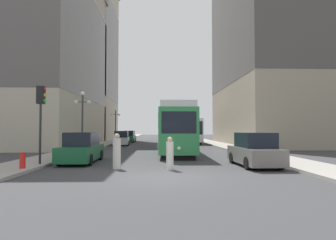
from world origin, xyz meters
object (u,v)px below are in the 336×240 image
parked_car_left_far (129,137)px  parked_car_right_far (254,151)px  pedestrian_crossing_far (117,152)px  lamp_post_left_near (82,111)px  fire_hydrant (23,160)px  traffic_light_near_left (41,104)px  streetcar (175,128)px  parked_car_left_near (82,148)px  transit_bus (188,130)px  parked_car_left_mid (121,139)px  pedestrian_crossing_near (170,154)px  lamp_post_left_far (116,120)px

parked_car_left_far → parked_car_right_far: bearing=-70.0°
pedestrian_crossing_far → parked_car_left_far: bearing=-116.2°
lamp_post_left_near → fire_hydrant: bearing=-89.5°
traffic_light_near_left → fire_hydrant: size_ratio=5.56×
pedestrian_crossing_far → traffic_light_near_left: bearing=-43.3°
streetcar → parked_car_left_near: (-6.05, -7.04, -1.26)m
lamp_post_left_near → parked_car_right_far: bearing=-38.2°
transit_bus → parked_car_left_far: size_ratio=2.45×
parked_car_left_mid → parked_car_left_far: same height
transit_bus → pedestrian_crossing_far: 28.04m
parked_car_left_far → fire_hydrant: 31.08m
pedestrian_crossing_near → traffic_light_near_left: (-6.88, 1.31, 2.61)m
parked_car_left_near → fire_hydrant: (-1.81, -3.60, -0.32)m
parked_car_right_far → lamp_post_left_far: 30.47m
parked_car_left_mid → fire_hydrant: parked_car_left_mid is taller
parked_car_left_far → traffic_light_near_left: traffic_light_near_left is taller
parked_car_left_near → lamp_post_left_far: (-1.90, 25.91, 2.64)m
lamp_post_left_near → lamp_post_left_far: size_ratio=1.02×
parked_car_left_mid → lamp_post_left_near: bearing=-102.6°
lamp_post_left_far → parked_car_right_far: bearing=-67.3°
streetcar → transit_bus: 17.62m
parked_car_left_far → parked_car_left_mid: bearing=-88.5°
parked_car_left_mid → lamp_post_left_far: bearing=101.1°
transit_bus → parked_car_left_near: transit_bus is taller
streetcar → fire_hydrant: (-7.86, -10.65, -1.58)m
parked_car_left_near → parked_car_left_far: 27.42m
transit_bus → pedestrian_crossing_near: 27.93m
parked_car_right_far → parked_car_left_far: bearing=-73.0°
parked_car_left_mid → parked_car_left_far: 9.07m
transit_bus → traffic_light_near_left: 28.47m
transit_bus → fire_hydrant: size_ratio=15.71×
pedestrian_crossing_far → traffic_light_near_left: traffic_light_near_left is taller
lamp_post_left_near → lamp_post_left_far: lamp_post_left_near is taller
parked_car_right_far → streetcar: bearing=-68.9°
streetcar → pedestrian_crossing_near: (-0.85, -10.27, -1.35)m
parked_car_left_mid → streetcar: bearing=-64.8°
transit_bus → parked_car_left_mid: (-9.10, -6.05, -1.10)m
pedestrian_crossing_far → streetcar: bearing=-140.6°
parked_car_left_mid → parked_car_left_far: size_ratio=0.96×
pedestrian_crossing_far → fire_hydrant: 4.41m
traffic_light_near_left → lamp_post_left_near: bearing=91.4°
parked_car_left_mid → parked_car_right_far: bearing=-67.2°
streetcar → lamp_post_left_far: bearing=114.0°
transit_bus → parked_car_left_near: 26.06m
parked_car_right_far → lamp_post_left_near: bearing=-39.6°
parked_car_left_mid → parked_car_right_far: 22.68m
transit_bus → lamp_post_left_far: bearing=171.7°
transit_bus → pedestrian_crossing_near: transit_bus is taller
streetcar → parked_car_left_near: 9.37m
pedestrian_crossing_far → lamp_post_left_far: bearing=-112.2°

